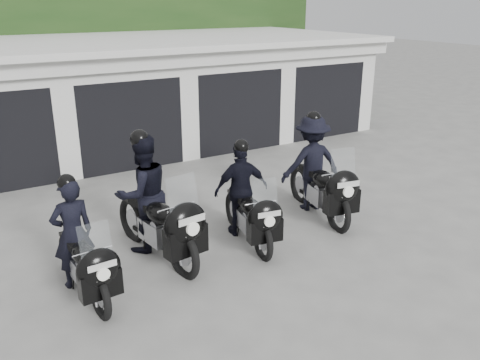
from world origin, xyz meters
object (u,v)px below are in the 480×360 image
police_bike_a (80,248)px  police_bike_c (245,197)px  police_bike_b (150,203)px  police_bike_d (316,170)px

police_bike_a → police_bike_c: police_bike_c is taller
police_bike_b → police_bike_a: bearing=-161.9°
police_bike_c → police_bike_d: size_ratio=0.88×
police_bike_b → police_bike_d: police_bike_b is taller
police_bike_b → police_bike_d: size_ratio=1.05×
police_bike_b → police_bike_c: (1.62, -0.30, -0.13)m
police_bike_a → police_bike_b: bearing=22.4°
police_bike_a → police_bike_b: size_ratio=0.84×
police_bike_a → police_bike_b: (1.32, 0.64, 0.19)m
police_bike_a → police_bike_d: (4.75, 0.62, 0.17)m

